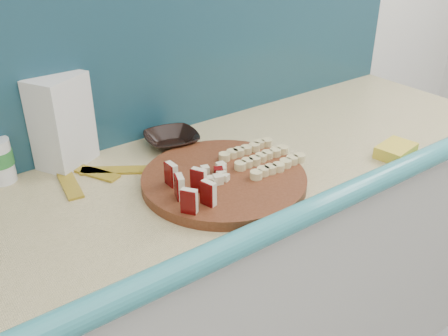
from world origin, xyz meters
The scene contains 10 objects.
kitchen_counter centered at (0.10, 1.50, 0.46)m, with size 2.20×0.63×0.91m.
backsplash centered at (0.10, 1.79, 1.16)m, with size 2.20×0.02×0.50m, color teal.
cutting_board centered at (0.20, 1.42, 0.92)m, with size 0.41×0.41×0.03m, color #48200F.
apple_wedges centered at (0.07, 1.38, 0.96)m, with size 0.09×0.16×0.06m.
apple_chunks centered at (0.17, 1.42, 0.95)m, with size 0.07×0.07×0.02m.
banana_slices centered at (0.32, 1.42, 0.94)m, with size 0.18×0.16×0.02m.
brown_bowl centered at (0.21, 1.68, 0.93)m, with size 0.15×0.15×0.04m, color black.
flour_bag centered at (-0.07, 1.76, 1.03)m, with size 0.14×0.10×0.24m, color silver.
sponge centered at (0.67, 1.26, 0.93)m, with size 0.11×0.08×0.03m, color gold.
banana_peel centered at (-0.05, 1.65, 0.91)m, with size 0.23×0.20×0.01m.
Camera 1 is at (-0.44, 0.55, 1.54)m, focal length 40.00 mm.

